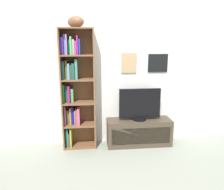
% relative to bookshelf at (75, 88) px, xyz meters
% --- Properties ---
extents(ground, '(5.20, 5.20, 0.04)m').
position_rel_bookshelf_xyz_m(ground, '(0.55, -0.99, -0.96)').
color(ground, gray).
extents(back_wall, '(4.80, 0.08, 2.37)m').
position_rel_bookshelf_xyz_m(back_wall, '(0.55, 0.14, 0.24)').
color(back_wall, silver).
rests_on(back_wall, ground).
extents(bookshelf, '(0.50, 0.28, 1.84)m').
position_rel_bookshelf_xyz_m(bookshelf, '(0.00, 0.00, 0.00)').
color(bookshelf, brown).
rests_on(bookshelf, ground).
extents(football, '(0.30, 0.27, 0.16)m').
position_rel_bookshelf_xyz_m(football, '(0.06, -0.03, 0.97)').
color(football, brown).
rests_on(football, bookshelf).
extents(tv_stand, '(1.03, 0.34, 0.42)m').
position_rel_bookshelf_xyz_m(tv_stand, '(1.01, -0.06, -0.73)').
color(tv_stand, '#453A2D').
rests_on(tv_stand, ground).
extents(television, '(0.66, 0.22, 0.51)m').
position_rel_bookshelf_xyz_m(television, '(1.01, -0.06, -0.27)').
color(television, black).
rests_on(television, tv_stand).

